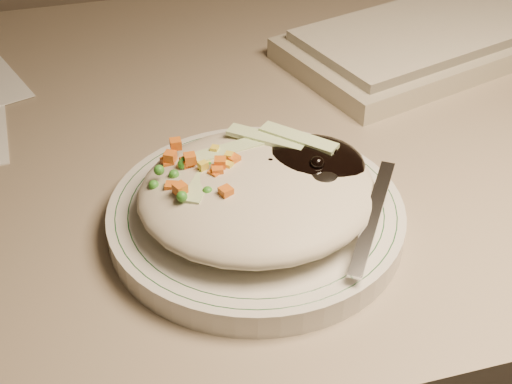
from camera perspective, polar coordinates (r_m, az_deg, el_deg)
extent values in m
cube|color=gray|center=(0.75, 1.10, 4.82)|extent=(1.40, 0.70, 0.04)
cylinder|color=silver|center=(0.59, 0.00, -2.01)|extent=(0.24, 0.24, 0.02)
torus|color=#144723|center=(0.58, 0.00, -1.25)|extent=(0.23, 0.23, 0.00)
torus|color=#144723|center=(0.58, 0.00, -1.25)|extent=(0.21, 0.21, 0.00)
ellipsoid|color=#B2A890|center=(0.57, 0.14, 0.04)|extent=(0.19, 0.18, 0.04)
ellipsoid|color=black|center=(0.59, 3.98, 1.99)|extent=(0.10, 0.09, 0.03)
ellipsoid|color=orange|center=(0.57, -4.75, 0.63)|extent=(0.08, 0.08, 0.02)
sphere|color=black|center=(0.57, 1.15, 2.19)|extent=(0.01, 0.01, 0.01)
sphere|color=black|center=(0.58, 3.69, 2.96)|extent=(0.01, 0.01, 0.01)
sphere|color=black|center=(0.58, 6.06, 3.22)|extent=(0.01, 0.01, 0.01)
sphere|color=black|center=(0.59, 4.97, 3.35)|extent=(0.01, 0.01, 0.01)
sphere|color=black|center=(0.56, 4.91, 2.29)|extent=(0.01, 0.01, 0.01)
sphere|color=black|center=(0.58, 3.68, 2.53)|extent=(0.01, 0.01, 0.01)
sphere|color=black|center=(0.59, 4.37, 3.27)|extent=(0.01, 0.01, 0.01)
cube|color=orange|center=(0.57, -5.31, 2.67)|extent=(0.01, 0.01, 0.01)
cube|color=orange|center=(0.56, -3.24, 0.78)|extent=(0.01, 0.01, 0.01)
cube|color=orange|center=(0.58, -6.89, 2.82)|extent=(0.01, 0.01, 0.01)
cube|color=orange|center=(0.56, -2.89, 2.34)|extent=(0.01, 0.01, 0.01)
cube|color=orange|center=(0.56, -3.11, 1.66)|extent=(0.01, 0.01, 0.01)
cube|color=orange|center=(0.59, -7.11, 2.38)|extent=(0.01, 0.01, 0.01)
cube|color=orange|center=(0.57, -5.56, 2.36)|extent=(0.01, 0.01, 0.01)
cube|color=orange|center=(0.56, -3.26, 1.36)|extent=(0.01, 0.01, 0.01)
cube|color=orange|center=(0.57, -1.82, 2.56)|extent=(0.01, 0.01, 0.01)
cube|color=orange|center=(0.58, -6.44, 3.84)|extent=(0.01, 0.01, 0.01)
cube|color=orange|center=(0.54, -6.10, 0.27)|extent=(0.01, 0.01, 0.01)
cube|color=orange|center=(0.53, -2.42, -0.02)|extent=(0.01, 0.01, 0.01)
cube|color=orange|center=(0.55, -6.79, 0.33)|extent=(0.01, 0.01, 0.01)
cube|color=orange|center=(0.58, -6.95, 2.16)|extent=(0.01, 0.01, 0.01)
sphere|color=#388C28|center=(0.57, -3.35, 1.80)|extent=(0.01, 0.01, 0.01)
sphere|color=#388C28|center=(0.53, -5.95, -0.36)|extent=(0.01, 0.01, 0.01)
sphere|color=#388C28|center=(0.56, -6.58, 1.39)|extent=(0.01, 0.01, 0.01)
sphere|color=#388C28|center=(0.56, -7.76, 1.75)|extent=(0.01, 0.01, 0.01)
sphere|color=#388C28|center=(0.57, -3.75, 2.00)|extent=(0.01, 0.01, 0.01)
sphere|color=#388C28|center=(0.55, -2.35, -0.04)|extent=(0.01, 0.01, 0.01)
sphere|color=#388C28|center=(0.56, -4.74, 1.04)|extent=(0.01, 0.01, 0.01)
sphere|color=#388C28|center=(0.55, -5.04, -0.27)|extent=(0.01, 0.01, 0.01)
sphere|color=#388C28|center=(0.56, -8.19, 0.55)|extent=(0.01, 0.01, 0.01)
sphere|color=#388C28|center=(0.57, -5.70, 2.47)|extent=(0.01, 0.01, 0.01)
sphere|color=#388C28|center=(0.57, -5.88, 2.24)|extent=(0.01, 0.01, 0.01)
sphere|color=#388C28|center=(0.55, -6.22, 0.37)|extent=(0.01, 0.01, 0.01)
sphere|color=#388C28|center=(0.54, -3.89, 0.03)|extent=(0.01, 0.01, 0.01)
sphere|color=#388C28|center=(0.59, -1.86, 3.16)|extent=(0.01, 0.01, 0.01)
cube|color=yellow|center=(0.57, -3.87, 1.99)|extent=(0.01, 0.01, 0.01)
cube|color=yellow|center=(0.56, -2.24, 2.07)|extent=(0.01, 0.01, 0.01)
cube|color=yellow|center=(0.57, -5.01, 1.96)|extent=(0.01, 0.01, 0.01)
cube|color=yellow|center=(0.56, -4.26, 2.09)|extent=(0.01, 0.01, 0.01)
cube|color=yellow|center=(0.56, -4.68, 0.92)|extent=(0.01, 0.01, 0.01)
cube|color=yellow|center=(0.57, -2.19, 2.83)|extent=(0.01, 0.01, 0.01)
cube|color=yellow|center=(0.58, -3.33, 3.36)|extent=(0.01, 0.01, 0.01)
cube|color=yellow|center=(0.56, -3.73, 1.00)|extent=(0.01, 0.01, 0.01)
cube|color=#B2D18C|center=(0.59, -1.87, 3.48)|extent=(0.07, 0.03, 0.00)
cube|color=#B2D18C|center=(0.59, 0.82, 4.34)|extent=(0.06, 0.06, 0.00)
cube|color=#B2D18C|center=(0.56, -4.10, 1.18)|extent=(0.05, 0.07, 0.00)
cube|color=#B2D18C|center=(0.59, 3.43, 4.34)|extent=(0.06, 0.06, 0.00)
cube|color=#B2D18C|center=(0.56, 0.77, 0.71)|extent=(0.07, 0.04, 0.00)
ellipsoid|color=silver|center=(0.57, 5.02, 1.45)|extent=(0.06, 0.06, 0.01)
cube|color=silver|center=(0.55, 9.29, -1.98)|extent=(0.07, 0.10, 0.03)
cube|color=#AAA38C|center=(0.94, 17.42, 12.47)|extent=(0.54, 0.32, 0.02)
cube|color=beige|center=(0.94, 17.63, 13.46)|extent=(0.50, 0.28, 0.01)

